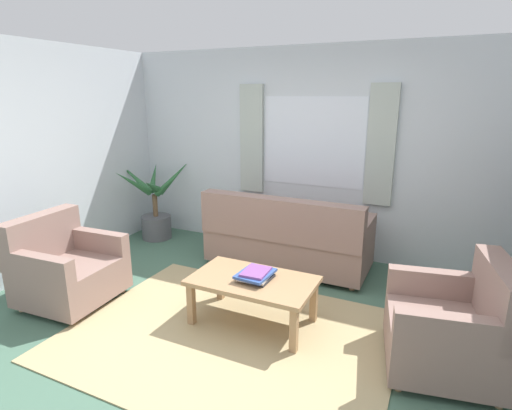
% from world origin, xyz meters
% --- Properties ---
extents(ground_plane, '(6.24, 6.24, 0.00)m').
position_xyz_m(ground_plane, '(0.00, 0.00, 0.00)').
color(ground_plane, '#476B56').
extents(wall_back, '(5.32, 0.12, 2.60)m').
position_xyz_m(wall_back, '(0.00, 2.26, 1.30)').
color(wall_back, silver).
rests_on(wall_back, ground_plane).
extents(wall_left, '(0.12, 4.40, 2.60)m').
position_xyz_m(wall_left, '(-2.66, 0.00, 1.30)').
color(wall_left, silver).
rests_on(wall_left, ground_plane).
extents(window_with_curtains, '(1.98, 0.07, 1.40)m').
position_xyz_m(window_with_curtains, '(0.00, 2.18, 1.45)').
color(window_with_curtains, white).
extents(area_rug, '(2.73, 2.09, 0.01)m').
position_xyz_m(area_rug, '(0.00, 0.00, 0.01)').
color(area_rug, tan).
rests_on(area_rug, ground_plane).
extents(couch, '(1.90, 0.82, 0.92)m').
position_xyz_m(couch, '(-0.08, 1.56, 0.37)').
color(couch, gray).
rests_on(couch, ground_plane).
extents(armchair_left, '(0.87, 0.89, 0.88)m').
position_xyz_m(armchair_left, '(-1.78, -0.13, 0.35)').
color(armchair_left, gray).
rests_on(armchair_left, ground_plane).
extents(armchair_right, '(0.96, 0.98, 0.88)m').
position_xyz_m(armchair_right, '(1.72, 0.34, 0.35)').
color(armchair_right, gray).
rests_on(armchair_right, ground_plane).
extents(coffee_table, '(1.10, 0.64, 0.44)m').
position_xyz_m(coffee_table, '(0.09, 0.28, 0.38)').
color(coffee_table, '#A87F56').
rests_on(coffee_table, ground_plane).
extents(book_stack_on_table, '(0.29, 0.36, 0.08)m').
position_xyz_m(book_stack_on_table, '(0.12, 0.29, 0.48)').
color(book_stack_on_table, '#2D2D33').
rests_on(book_stack_on_table, coffee_table).
extents(potted_plant, '(1.09, 1.11, 1.12)m').
position_xyz_m(potted_plant, '(-2.17, 1.74, 0.43)').
color(potted_plant, '#56565B').
rests_on(potted_plant, ground_plane).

